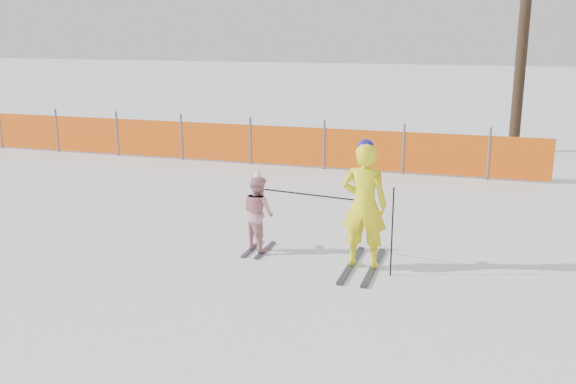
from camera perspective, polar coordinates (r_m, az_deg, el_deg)
name	(u,v)px	position (r m, az deg, el deg)	size (l,w,h in m)	color
ground	(278,263)	(9.82, -0.88, -6.35)	(120.00, 120.00, 0.00)	white
adult	(364,205)	(9.42, 6.79, -1.14)	(0.68, 1.60, 1.94)	black
child	(258,212)	(10.20, -2.67, -1.81)	(0.74, 0.85, 1.39)	black
ski_poles	(346,211)	(9.48, 5.21, -1.73)	(2.09, 0.46, 1.32)	black
safety_fence	(204,141)	(17.45, -7.49, 4.53)	(17.47, 0.06, 1.25)	#595960
tree_trunks	(552,47)	(19.49, 22.44, 11.87)	(2.67, 0.93, 6.20)	#312216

